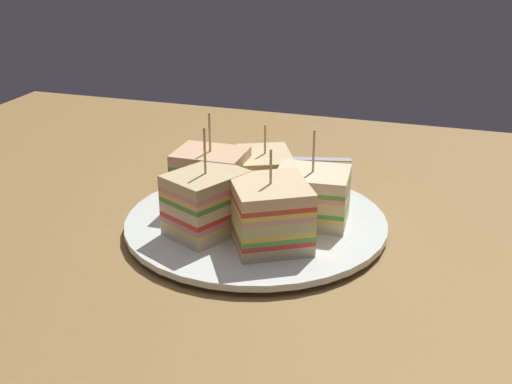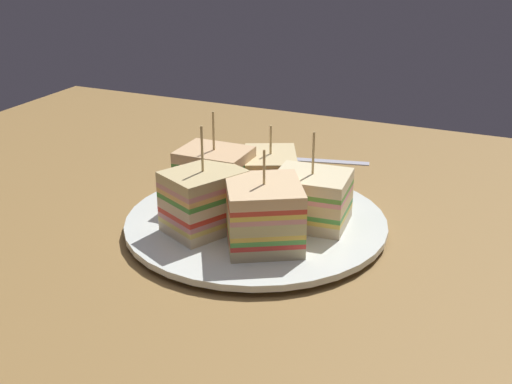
# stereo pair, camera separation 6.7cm
# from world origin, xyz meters

# --- Properties ---
(ground_plane) EXTENTS (1.15, 0.86, 0.02)m
(ground_plane) POSITION_xyz_m (0.00, 0.00, -0.01)
(ground_plane) COLOR olive
(plate) EXTENTS (0.27, 0.27, 0.01)m
(plate) POSITION_xyz_m (0.00, 0.00, 0.01)
(plate) COLOR silver
(plate) RESTS_ON ground_plane
(sandwich_wedge_0) EXTENTS (0.07, 0.06, 0.10)m
(sandwich_wedge_0) POSITION_xyz_m (0.05, -0.01, 0.04)
(sandwich_wedge_0) COLOR beige
(sandwich_wedge_0) RESTS_ON plate
(sandwich_wedge_1) EXTENTS (0.08, 0.09, 0.11)m
(sandwich_wedge_1) POSITION_xyz_m (0.04, 0.04, 0.04)
(sandwich_wedge_1) COLOR beige
(sandwich_wedge_1) RESTS_ON plate
(sandwich_wedge_2) EXTENTS (0.10, 0.10, 0.10)m
(sandwich_wedge_2) POSITION_xyz_m (-0.03, 0.05, 0.04)
(sandwich_wedge_2) COLOR #CEBB88
(sandwich_wedge_2) RESTS_ON plate
(sandwich_wedge_3) EXTENTS (0.08, 0.07, 0.10)m
(sandwich_wedge_3) POSITION_xyz_m (-0.06, -0.01, 0.04)
(sandwich_wedge_3) COLOR beige
(sandwich_wedge_3) RESTS_ON plate
(sandwich_wedge_4) EXTENTS (0.08, 0.09, 0.08)m
(sandwich_wedge_4) POSITION_xyz_m (0.01, -0.06, 0.04)
(sandwich_wedge_4) COLOR beige
(sandwich_wedge_4) RESTS_ON plate
(chip_pile) EXTENTS (0.07, 0.07, 0.02)m
(chip_pile) POSITION_xyz_m (0.01, -0.01, 0.02)
(chip_pile) COLOR #EFC265
(chip_pile) RESTS_ON plate
(spoon) EXTENTS (0.15, 0.05, 0.01)m
(spoon) POSITION_xyz_m (0.04, -0.21, 0.00)
(spoon) COLOR silver
(spoon) RESTS_ON ground_plane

